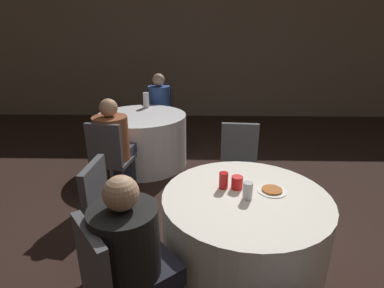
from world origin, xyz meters
The scene contains 17 objects.
ground_plane centered at (0.00, 0.00, 0.00)m, with size 16.00×16.00×0.00m, color black.
wall_back centered at (0.00, 4.77, 1.40)m, with size 16.00×0.06×2.80m.
table_near centered at (0.13, -0.08, 0.36)m, with size 1.18×1.18×0.73m.
table_far centered at (-1.01, 2.06, 0.36)m, with size 1.24×1.24×0.73m.
chair_near_southwest centered at (-0.66, -0.71, 0.56)m, with size 0.56×0.56×0.93m.
chair_near_north centered at (0.21, 0.92, 0.56)m, with size 0.43×0.44×0.93m.
chair_near_west centered at (-0.87, -0.03, 0.56)m, with size 0.42×0.42×0.93m.
chair_far_north centered at (-0.86, 3.09, 0.56)m, with size 0.45×0.46×0.93m.
chair_far_south centered at (-1.17, 1.04, 0.56)m, with size 0.46×0.46×0.93m.
person_floral_shirt centered at (-1.15, 1.20, 0.60)m, with size 0.41×0.52×1.15m.
person_blue_shirt centered at (-0.88, 2.93, 0.61)m, with size 0.39×0.52×1.17m.
person_black_shirt centered at (-0.53, -0.61, 0.60)m, with size 0.50×0.48×1.15m.
pizza_plate_near centered at (0.32, -0.02, 0.74)m, with size 0.21×0.21×0.02m.
soda_can_silver centered at (0.13, -0.12, 0.79)m, with size 0.07×0.07×0.12m.
soda_can_red centered at (-0.02, 0.02, 0.79)m, with size 0.07×0.07×0.12m.
cup_near centered at (0.07, 0.02, 0.78)m, with size 0.08×0.08×0.09m.
bottle_far centered at (-1.00, 2.50, 0.84)m, with size 0.09×0.09×0.23m.
Camera 1 is at (-0.21, -1.92, 1.80)m, focal length 28.00 mm.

